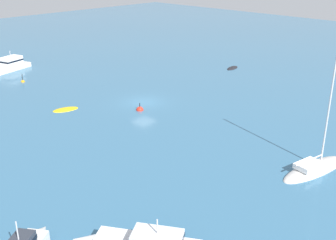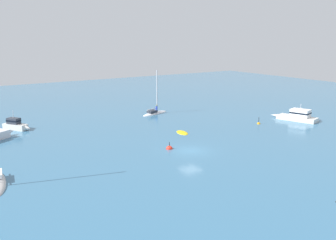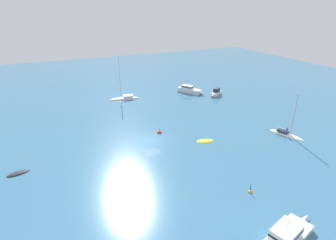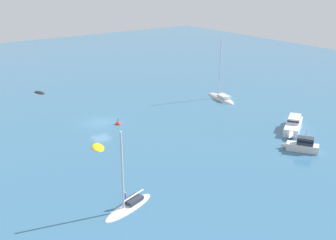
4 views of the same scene
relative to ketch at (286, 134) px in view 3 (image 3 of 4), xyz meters
The scene contains 10 objects.
ground_plane 23.77m from the ketch, 20.91° to the right, with size 160.00×160.00×0.00m, color teal.
ketch is the anchor object (origin of this frame).
powerboat 24.05m from the ketch, 93.19° to the right, with size 4.56×3.60×2.96m.
skiff 43.16m from the ketch, ahead, with size 3.10×1.79×0.45m.
skiff_1 14.84m from the ketch, 15.85° to the right, with size 3.20×2.18×0.34m.
launch 25.00m from the ketch, 43.29° to the left, with size 8.21×4.19×2.88m.
motor_cruiser 28.88m from the ketch, 82.96° to the right, with size 5.31×7.38×2.76m.
yacht 37.07m from the ketch, 56.48° to the right, with size 7.64×3.30×11.05m.
channel_buoy 19.06m from the ketch, 30.78° to the left, with size 0.53×0.53×1.35m.
mooring_buoy 22.51m from the ketch, 27.01° to the right, with size 0.84×0.84×1.28m.
Camera 3 is at (14.71, 38.56, 21.51)m, focal length 28.86 mm.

